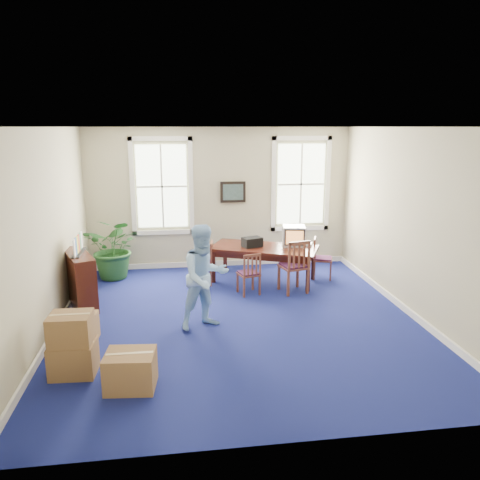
{
  "coord_description": "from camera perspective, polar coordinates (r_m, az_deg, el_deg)",
  "views": [
    {
      "loc": [
        -1.01,
        -7.37,
        3.2
      ],
      "look_at": [
        0.1,
        0.6,
        1.25
      ],
      "focal_mm": 35.0,
      "sensor_mm": 36.0,
      "label": 1
    }
  ],
  "objects": [
    {
      "name": "floor",
      "position": [
        8.09,
        -0.12,
        -9.66
      ],
      "size": [
        6.5,
        6.5,
        0.0
      ],
      "primitive_type": "plane",
      "color": "navy",
      "rests_on": "ground"
    },
    {
      "name": "ceiling",
      "position": [
        7.43,
        -0.13,
        13.63
      ],
      "size": [
        6.5,
        6.5,
        0.0
      ],
      "primitive_type": "plane",
      "rotation": [
        3.14,
        0.0,
        0.0
      ],
      "color": "white",
      "rests_on": "ground"
    },
    {
      "name": "wall_back",
      "position": [
        10.78,
        -2.48,
        5.08
      ],
      "size": [
        6.5,
        0.0,
        6.5
      ],
      "primitive_type": "plane",
      "rotation": [
        1.57,
        0.0,
        0.0
      ],
      "color": "#B6AE8C",
      "rests_on": "ground"
    },
    {
      "name": "wall_front",
      "position": [
        4.53,
        5.52,
        -7.12
      ],
      "size": [
        6.5,
        0.0,
        6.5
      ],
      "primitive_type": "plane",
      "rotation": [
        -1.57,
        0.0,
        0.0
      ],
      "color": "#B6AE8C",
      "rests_on": "ground"
    },
    {
      "name": "wall_left",
      "position": [
        7.8,
        -22.54,
        0.73
      ],
      "size": [
        0.0,
        6.5,
        6.5
      ],
      "primitive_type": "plane",
      "rotation": [
        1.57,
        0.0,
        1.57
      ],
      "color": "#B6AE8C",
      "rests_on": "ground"
    },
    {
      "name": "wall_right",
      "position": [
        8.54,
        20.26,
        1.98
      ],
      "size": [
        0.0,
        6.5,
        6.5
      ],
      "primitive_type": "plane",
      "rotation": [
        1.57,
        0.0,
        -1.57
      ],
      "color": "#B6AE8C",
      "rests_on": "ground"
    },
    {
      "name": "baseboard_back",
      "position": [
        11.09,
        -2.39,
        -2.84
      ],
      "size": [
        6.0,
        0.04,
        0.12
      ],
      "primitive_type": "cube",
      "color": "white",
      "rests_on": "ground"
    },
    {
      "name": "baseboard_left",
      "position": [
        8.24,
        -21.35,
        -9.75
      ],
      "size": [
        0.04,
        6.5,
        0.12
      ],
      "primitive_type": "cube",
      "color": "white",
      "rests_on": "ground"
    },
    {
      "name": "baseboard_right",
      "position": [
        8.94,
        19.28,
        -7.73
      ],
      "size": [
        0.04,
        6.5,
        0.12
      ],
      "primitive_type": "cube",
      "color": "white",
      "rests_on": "ground"
    },
    {
      "name": "window_left",
      "position": [
        10.68,
        -9.49,
        6.45
      ],
      "size": [
        1.4,
        0.12,
        2.2
      ],
      "primitive_type": null,
      "color": "white",
      "rests_on": "ground"
    },
    {
      "name": "window_right",
      "position": [
        11.06,
        7.42,
        6.77
      ],
      "size": [
        1.4,
        0.12,
        2.2
      ],
      "primitive_type": null,
      "color": "white",
      "rests_on": "ground"
    },
    {
      "name": "wall_picture",
      "position": [
        10.74,
        -0.86,
        5.87
      ],
      "size": [
        0.58,
        0.06,
        0.48
      ],
      "primitive_type": null,
      "color": "black",
      "rests_on": "ground"
    },
    {
      "name": "conference_table",
      "position": [
        9.93,
        2.93,
        -2.92
      ],
      "size": [
        2.41,
        1.8,
        0.75
      ],
      "primitive_type": null,
      "rotation": [
        0.0,
        0.0,
        -0.42
      ],
      "color": "#3D160E",
      "rests_on": "ground"
    },
    {
      "name": "crt_tv",
      "position": [
        9.97,
        6.57,
        0.53
      ],
      "size": [
        0.54,
        0.57,
        0.42
      ],
      "primitive_type": null,
      "rotation": [
        0.0,
        0.0,
        -0.16
      ],
      "color": "#B7B7BC",
      "rests_on": "conference_table"
    },
    {
      "name": "game_console",
      "position": [
        10.04,
        8.26,
        -0.49
      ],
      "size": [
        0.25,
        0.27,
        0.06
      ],
      "primitive_type": "cube",
      "rotation": [
        0.0,
        0.0,
        -0.38
      ],
      "color": "white",
      "rests_on": "conference_table"
    },
    {
      "name": "equipment_bag",
      "position": [
        9.81,
        1.48,
        -0.25
      ],
      "size": [
        0.46,
        0.38,
        0.2
      ],
      "primitive_type": "cube",
      "rotation": [
        0.0,
        0.0,
        0.36
      ],
      "color": "black",
      "rests_on": "conference_table"
    },
    {
      "name": "chair_near_left",
      "position": [
        9.14,
        1.05,
        -4.05
      ],
      "size": [
        0.47,
        0.47,
        0.85
      ],
      "primitive_type": null,
      "rotation": [
        0.0,
        0.0,
        3.4
      ],
      "color": "brown",
      "rests_on": "ground"
    },
    {
      "name": "chair_near_right",
      "position": [
        9.28,
        6.53,
        -3.1
      ],
      "size": [
        0.58,
        0.58,
        1.08
      ],
      "primitive_type": null,
      "rotation": [
        0.0,
        0.0,
        3.37
      ],
      "color": "brown",
      "rests_on": "ground"
    },
    {
      "name": "chair_end_left",
      "position": [
        9.76,
        -4.56,
        -2.79
      ],
      "size": [
        0.46,
        0.46,
        0.9
      ],
      "primitive_type": null,
      "rotation": [
        0.0,
        0.0,
        -1.72
      ],
      "color": "brown",
      "rests_on": "ground"
    },
    {
      "name": "chair_end_right",
      "position": [
        10.23,
        10.08,
        -2.21
      ],
      "size": [
        0.51,
        0.51,
        0.89
      ],
      "primitive_type": null,
      "rotation": [
        0.0,
        0.0,
        1.24
      ],
      "color": "brown",
      "rests_on": "ground"
    },
    {
      "name": "man",
      "position": [
        7.54,
        -4.3,
        -4.52
      ],
      "size": [
        1.02,
        0.92,
        1.71
      ],
      "primitive_type": "imported",
      "rotation": [
        0.0,
        0.0,
        0.4
      ],
      "color": "#9ECEFF",
      "rests_on": "ground"
    },
    {
      "name": "credenza",
      "position": [
        8.88,
        -18.9,
        -4.97
      ],
      "size": [
        0.78,
        1.27,
        0.96
      ],
      "primitive_type": "cube",
      "rotation": [
        0.0,
        0.0,
        0.38
      ],
      "color": "#3D160E",
      "rests_on": "ground"
    },
    {
      "name": "brochure_rack",
      "position": [
        8.7,
        -19.12,
        -0.89
      ],
      "size": [
        0.31,
        0.79,
        0.34
      ],
      "primitive_type": null,
      "rotation": [
        0.0,
        0.0,
        -0.22
      ],
      "color": "#99999E",
      "rests_on": "credenza"
    },
    {
      "name": "potted_plant",
      "position": [
        10.38,
        -14.99,
        -0.95
      ],
      "size": [
        1.49,
        1.39,
        1.34
      ],
      "primitive_type": "imported",
      "rotation": [
        0.0,
        0.0,
        -0.34
      ],
      "color": "#1F4E1F",
      "rests_on": "ground"
    },
    {
      "name": "cardboard_boxes",
      "position": [
        6.7,
        -17.7,
        -11.34
      ],
      "size": [
        1.6,
        1.6,
        0.89
      ],
      "primitive_type": null,
      "rotation": [
        0.0,
        0.0,
        -0.03
      ],
      "color": "olive",
      "rests_on": "ground"
    }
  ]
}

